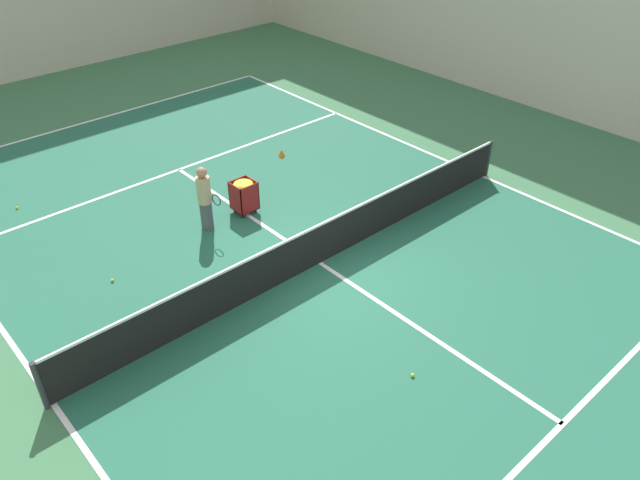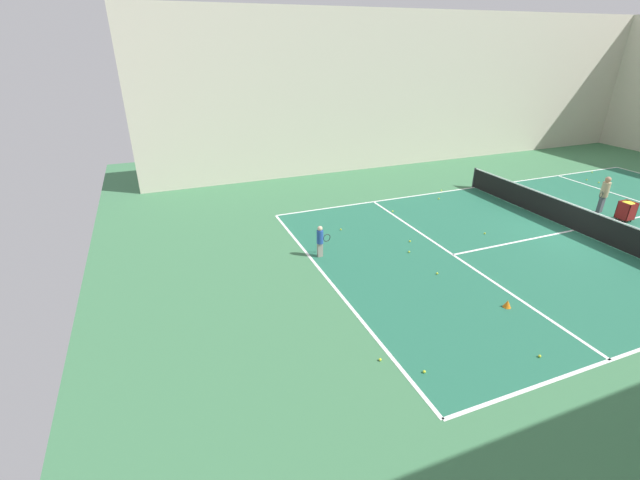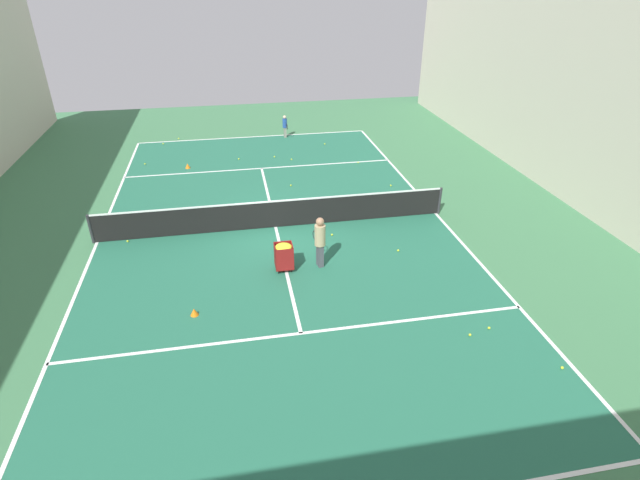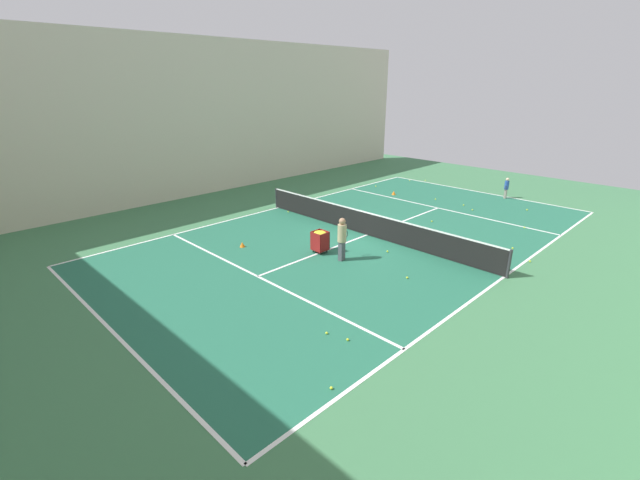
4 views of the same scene
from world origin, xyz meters
TOP-DOWN VIEW (x-y plane):
  - ground_plane at (0.00, 0.00)m, footprint 36.01×36.01m
  - court_playing_area at (0.00, 0.00)m, footprint 11.94×21.39m
  - line_baseline_near at (0.00, -10.69)m, footprint 11.94×0.10m
  - line_sideline_left at (-5.97, 0.00)m, footprint 0.10×21.39m
  - line_sideline_right at (5.97, 0.00)m, footprint 0.10×21.39m
  - line_service_near at (0.00, -5.88)m, footprint 11.94×0.10m
  - line_service_far at (0.00, 5.88)m, footprint 11.94×0.10m
  - line_centre_service at (0.00, 0.00)m, footprint 0.10×11.76m
  - hall_enclosure_left at (-11.35, 0.00)m, footprint 0.15×32.31m
  - tennis_net at (0.00, 0.00)m, footprint 12.24×0.10m
  - player_near_baseline at (-1.64, -10.32)m, footprint 0.25×0.56m
  - coach_at_net at (-1.06, 2.80)m, footprint 0.38×0.66m
  - ball_cart at (0.04, 2.83)m, footprint 0.54×0.52m
  - training_cone_0 at (3.29, -6.53)m, footprint 0.23×0.23m
  - training_cone_1 at (2.65, 4.62)m, footprint 0.22×0.22m
  - tennis_ball_0 at (-0.73, -7.24)m, footprint 0.07×0.07m
  - tennis_ball_1 at (0.96, -7.25)m, footprint 0.07×0.07m
  - tennis_ball_2 at (3.95, -11.01)m, footprint 0.07×0.07m
  - tennis_ball_3 at (-5.69, 8.22)m, footprint 0.07×0.07m
  - tennis_ball_4 at (5.26, -7.37)m, footprint 0.07×0.07m
  - tennis_ball_5 at (4.97, 0.16)m, footprint 0.07×0.07m
  - tennis_ball_6 at (-1.03, -3.58)m, footprint 0.07×0.07m
  - tennis_ball_7 at (-6.11, -1.93)m, footprint 0.07×0.07m
  - tennis_ball_8 at (-1.49, -6.73)m, footprint 0.07×0.07m
  - tennis_ball_9 at (-4.72, 6.60)m, footprint 0.07×0.07m
  - tennis_ball_10 at (-3.48, -8.70)m, footprint 0.07×0.07m
  - tennis_ball_11 at (-1.82, 0.98)m, footprint 0.07×0.07m
  - tennis_ball_12 at (-4.48, -5.72)m, footprint 0.07×0.07m
  - tennis_ball_13 at (-5.12, -2.80)m, footprint 0.07×0.07m
  - tennis_ball_14 at (-4.13, 6.76)m, footprint 0.07×0.07m
  - tennis_ball_15 at (-3.70, 2.42)m, footprint 0.07×0.07m
  - tennis_ball_16 at (4.69, -10.27)m, footprint 0.07×0.07m

SIDE VIEW (x-z plane):
  - ground_plane at x=0.00m, z-range 0.00..0.00m
  - court_playing_area at x=0.00m, z-range 0.00..0.00m
  - line_baseline_near at x=0.00m, z-range 0.00..0.01m
  - line_sideline_left at x=-5.97m, z-range 0.00..0.01m
  - line_sideline_right at x=5.97m, z-range 0.00..0.01m
  - line_service_near at x=0.00m, z-range 0.00..0.01m
  - line_service_far at x=0.00m, z-range 0.00..0.01m
  - line_centre_service at x=0.00m, z-range 0.00..0.01m
  - tennis_ball_0 at x=-0.73m, z-range 0.00..0.07m
  - tennis_ball_1 at x=0.96m, z-range 0.00..0.07m
  - tennis_ball_2 at x=3.95m, z-range 0.00..0.07m
  - tennis_ball_3 at x=-5.69m, z-range 0.00..0.07m
  - tennis_ball_4 at x=5.26m, z-range 0.00..0.07m
  - tennis_ball_5 at x=4.97m, z-range 0.00..0.07m
  - tennis_ball_6 at x=-1.03m, z-range 0.00..0.07m
  - tennis_ball_7 at x=-6.11m, z-range 0.00..0.07m
  - tennis_ball_8 at x=-1.49m, z-range 0.00..0.07m
  - tennis_ball_9 at x=-4.72m, z-range 0.00..0.07m
  - tennis_ball_10 at x=-3.48m, z-range 0.00..0.07m
  - tennis_ball_11 at x=-1.82m, z-range 0.00..0.07m
  - tennis_ball_12 at x=-4.48m, z-range 0.00..0.07m
  - tennis_ball_13 at x=-5.12m, z-range 0.00..0.07m
  - tennis_ball_14 at x=-4.13m, z-range 0.00..0.07m
  - tennis_ball_15 at x=-3.70m, z-range 0.00..0.07m
  - tennis_ball_16 at x=4.69m, z-range 0.00..0.07m
  - training_cone_1 at x=2.65m, z-range 0.00..0.21m
  - training_cone_0 at x=3.29m, z-range 0.00..0.23m
  - tennis_net at x=0.00m, z-range 0.02..1.04m
  - ball_cart at x=0.04m, z-range 0.17..1.04m
  - player_near_baseline at x=-1.64m, z-range 0.08..1.25m
  - coach_at_net at x=-1.06m, z-range 0.12..1.75m
  - hall_enclosure_left at x=-11.35m, z-range 0.00..8.51m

